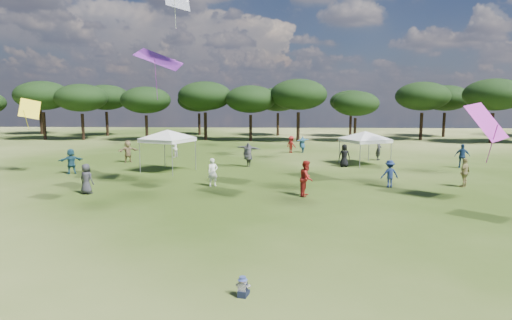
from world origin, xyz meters
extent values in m
cylinder|color=black|center=(-29.06, 45.29, 1.75)|extent=(0.40, 0.40, 3.49)
ellipsoid|color=black|center=(-29.06, 45.29, 5.59)|extent=(6.79, 6.79, 3.66)
cylinder|color=black|center=(-23.92, 45.02, 1.66)|extent=(0.38, 0.38, 3.32)
ellipsoid|color=black|center=(-23.92, 45.02, 5.31)|extent=(6.44, 6.44, 3.47)
cylinder|color=black|center=(-15.51, 44.30, 1.57)|extent=(0.36, 0.36, 3.14)
ellipsoid|color=black|center=(-15.51, 44.30, 5.03)|extent=(6.11, 6.11, 3.29)
cylinder|color=black|center=(-8.39, 45.81, 1.73)|extent=(0.40, 0.40, 3.46)
ellipsoid|color=black|center=(-8.39, 45.81, 5.54)|extent=(6.73, 6.73, 3.63)
cylinder|color=black|center=(-2.58, 44.63, 1.61)|extent=(0.37, 0.37, 3.21)
ellipsoid|color=black|center=(-2.58, 44.63, 5.14)|extent=(6.24, 6.24, 3.36)
cylinder|color=black|center=(3.26, 44.18, 1.78)|extent=(0.41, 0.41, 3.56)
ellipsoid|color=black|center=(3.26, 44.18, 5.69)|extent=(6.91, 6.91, 3.73)
cylinder|color=black|center=(10.19, 44.51, 1.44)|extent=(0.33, 0.33, 2.88)
ellipsoid|color=black|center=(10.19, 44.51, 4.61)|extent=(5.60, 5.60, 3.02)
cylinder|color=black|center=(18.96, 46.98, 1.72)|extent=(0.39, 0.39, 3.44)
ellipsoid|color=black|center=(18.96, 46.98, 5.51)|extent=(6.69, 6.69, 3.60)
cylinder|color=black|center=(25.77, 43.05, 1.77)|extent=(0.40, 0.40, 3.53)
ellipsoid|color=black|center=(25.77, 43.05, 5.65)|extent=(6.86, 6.86, 3.70)
cylinder|color=black|center=(-34.09, 53.56, 1.81)|extent=(0.41, 0.41, 3.62)
ellipsoid|color=black|center=(-34.09, 53.56, 5.80)|extent=(7.03, 7.03, 3.79)
cylinder|color=black|center=(-23.40, 51.57, 1.68)|extent=(0.39, 0.39, 3.37)
ellipsoid|color=black|center=(-23.40, 51.57, 5.39)|extent=(6.54, 6.54, 3.53)
cylinder|color=black|center=(-10.52, 53.31, 1.56)|extent=(0.36, 0.36, 3.11)
ellipsoid|color=black|center=(-10.52, 53.31, 4.98)|extent=(6.05, 6.05, 3.26)
cylinder|color=black|center=(0.83, 52.52, 1.60)|extent=(0.37, 0.37, 3.20)
ellipsoid|color=black|center=(0.83, 52.52, 5.12)|extent=(6.21, 6.21, 3.35)
cylinder|color=black|center=(10.82, 51.34, 1.50)|extent=(0.34, 0.34, 2.99)
ellipsoid|color=black|center=(10.82, 51.34, 4.79)|extent=(5.81, 5.81, 3.13)
cylinder|color=black|center=(23.62, 51.75, 1.66)|extent=(0.38, 0.38, 3.31)
ellipsoid|color=black|center=(23.62, 51.75, 5.30)|extent=(6.43, 6.43, 3.47)
cylinder|color=gray|center=(-8.95, 20.95, 1.15)|extent=(0.06, 0.06, 2.30)
cylinder|color=gray|center=(-6.40, 19.86, 1.15)|extent=(0.06, 0.06, 2.30)
cylinder|color=gray|center=(-7.86, 23.50, 1.15)|extent=(0.06, 0.06, 2.30)
cylinder|color=gray|center=(-5.30, 22.41, 1.15)|extent=(0.06, 0.06, 2.30)
cube|color=white|center=(-7.13, 21.68, 2.25)|extent=(3.85, 3.85, 0.25)
pyramid|color=white|center=(-7.13, 21.68, 2.97)|extent=(5.50, 5.50, 0.60)
cylinder|color=gray|center=(6.80, 23.75, 0.98)|extent=(0.06, 0.06, 1.95)
cylinder|color=gray|center=(9.40, 24.90, 0.98)|extent=(0.06, 0.06, 1.95)
cylinder|color=gray|center=(5.65, 26.34, 0.98)|extent=(0.06, 0.06, 1.95)
cylinder|color=gray|center=(8.25, 27.50, 0.98)|extent=(0.06, 0.06, 1.95)
cube|color=white|center=(7.52, 25.62, 1.90)|extent=(3.96, 3.96, 0.25)
pyramid|color=white|center=(7.52, 25.62, 2.63)|extent=(5.58, 5.58, 0.60)
cube|color=black|center=(-0.34, 2.32, 0.09)|extent=(0.28, 0.28, 0.18)
cube|color=black|center=(-0.38, 2.50, 0.05)|extent=(0.13, 0.22, 0.09)
cube|color=black|center=(-0.22, 2.47, 0.05)|extent=(0.13, 0.22, 0.09)
cube|color=white|center=(-0.34, 2.32, 0.28)|extent=(0.25, 0.20, 0.23)
cylinder|color=white|center=(-0.46, 2.42, 0.28)|extent=(0.12, 0.23, 0.14)
cylinder|color=white|center=(-0.19, 2.35, 0.28)|extent=(0.12, 0.23, 0.14)
sphere|color=#E0B293|center=(-0.34, 2.32, 0.44)|extent=(0.16, 0.16, 0.16)
cone|color=#4B5AAF|center=(-0.34, 2.32, 0.48)|extent=(0.26, 0.26, 0.03)
cylinder|color=#4B5AAF|center=(-0.34, 2.32, 0.51)|extent=(0.17, 0.17, 0.07)
imported|color=white|center=(-8.49, 29.17, 0.77)|extent=(0.71, 0.84, 1.55)
imported|color=white|center=(-3.19, 16.57, 0.83)|extent=(0.71, 0.61, 1.66)
imported|color=navy|center=(7.14, 16.67, 0.80)|extent=(1.12, 0.76, 1.60)
imported|color=#9C8E55|center=(11.55, 16.96, 0.86)|extent=(1.03, 0.98, 1.72)
imported|color=black|center=(5.73, 24.27, 0.87)|extent=(0.95, 0.72, 1.74)
imported|color=#444448|center=(-1.59, 24.03, 0.92)|extent=(2.20, 1.79, 1.83)
imported|color=navy|center=(14.45, 24.12, 0.90)|extent=(1.14, 0.74, 1.80)
imported|color=#302F35|center=(-9.73, 14.16, 0.83)|extent=(0.94, 0.77, 1.66)
imported|color=#204D62|center=(-13.56, 20.36, 0.88)|extent=(1.62, 1.39, 1.76)
imported|color=#A21D1B|center=(2.02, 32.88, 0.81)|extent=(1.16, 1.17, 1.62)
imported|color=maroon|center=(2.14, 14.19, 0.95)|extent=(0.96, 1.10, 1.91)
imported|color=navy|center=(3.09, 33.09, 0.78)|extent=(1.64, 1.81, 1.57)
imported|color=olive|center=(-11.51, 25.87, 0.91)|extent=(1.68, 1.42, 1.81)
imported|color=#27282B|center=(9.22, 28.17, 0.94)|extent=(0.69, 0.81, 1.88)
plane|color=#692082|center=(-6.01, 15.92, 7.30)|extent=(2.36, 2.51, 1.61)
plane|color=#B32CA9|center=(10.80, 13.30, 4.00)|extent=(2.75, 2.39, 1.93)
plane|color=silver|center=(-4.84, 15.59, 10.40)|extent=(1.90, 1.98, 1.46)
plane|color=yellow|center=(-16.18, 20.29, 4.47)|extent=(1.69, 1.88, 1.55)
camera|label=1|loc=(0.48, -8.14, 5.07)|focal=30.00mm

